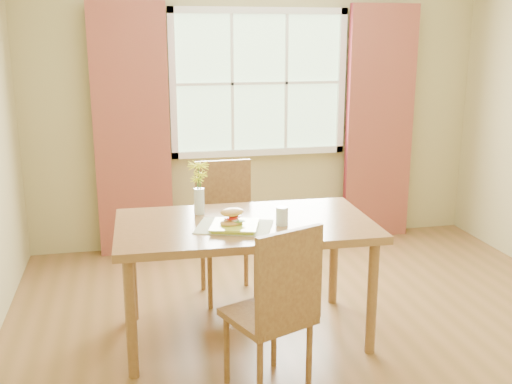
{
  "coord_description": "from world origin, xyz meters",
  "views": [
    {
      "loc": [
        -1.21,
        -3.48,
        1.91
      ],
      "look_at": [
        -0.44,
        -0.01,
        0.98
      ],
      "focal_mm": 42.0,
      "sensor_mm": 36.0,
      "label": 1
    }
  ],
  "objects_px": {
    "chair_near": "(277,305)",
    "flower_vase": "(199,182)",
    "chair_far": "(226,223)",
    "water_glass": "(282,216)",
    "croissant_sandwich": "(232,217)",
    "dining_table": "(245,234)"
  },
  "relations": [
    {
      "from": "chair_far",
      "to": "water_glass",
      "type": "bearing_deg",
      "value": -76.37
    },
    {
      "from": "chair_near",
      "to": "flower_vase",
      "type": "height_order",
      "value": "flower_vase"
    },
    {
      "from": "dining_table",
      "to": "chair_far",
      "type": "xyz_separation_m",
      "value": [
        -0.0,
        0.71,
        -0.14
      ]
    },
    {
      "from": "chair_far",
      "to": "flower_vase",
      "type": "height_order",
      "value": "flower_vase"
    },
    {
      "from": "chair_near",
      "to": "croissant_sandwich",
      "type": "relative_size",
      "value": 5.78
    },
    {
      "from": "dining_table",
      "to": "chair_far",
      "type": "bearing_deg",
      "value": 91.5
    },
    {
      "from": "dining_table",
      "to": "chair_near",
      "type": "bearing_deg",
      "value": -86.03
    },
    {
      "from": "dining_table",
      "to": "flower_vase",
      "type": "distance_m",
      "value": 0.46
    },
    {
      "from": "chair_near",
      "to": "croissant_sandwich",
      "type": "height_order",
      "value": "chair_near"
    },
    {
      "from": "water_glass",
      "to": "flower_vase",
      "type": "height_order",
      "value": "flower_vase"
    },
    {
      "from": "water_glass",
      "to": "flower_vase",
      "type": "xyz_separation_m",
      "value": [
        -0.47,
        0.35,
        0.16
      ]
    },
    {
      "from": "croissant_sandwich",
      "to": "chair_near",
      "type": "bearing_deg",
      "value": -90.07
    },
    {
      "from": "chair_far",
      "to": "croissant_sandwich",
      "type": "relative_size",
      "value": 6.01
    },
    {
      "from": "dining_table",
      "to": "croissant_sandwich",
      "type": "distance_m",
      "value": 0.22
    },
    {
      "from": "croissant_sandwich",
      "to": "chair_far",
      "type": "bearing_deg",
      "value": 69.73
    },
    {
      "from": "chair_far",
      "to": "flower_vase",
      "type": "bearing_deg",
      "value": -119.49
    },
    {
      "from": "croissant_sandwich",
      "to": "flower_vase",
      "type": "bearing_deg",
      "value": 99.67
    },
    {
      "from": "dining_table",
      "to": "croissant_sandwich",
      "type": "relative_size",
      "value": 9.62
    },
    {
      "from": "dining_table",
      "to": "water_glass",
      "type": "relative_size",
      "value": 14.2
    },
    {
      "from": "flower_vase",
      "to": "dining_table",
      "type": "bearing_deg",
      "value": -42.92
    },
    {
      "from": "croissant_sandwich",
      "to": "water_glass",
      "type": "distance_m",
      "value": 0.32
    },
    {
      "from": "water_glass",
      "to": "chair_far",
      "type": "bearing_deg",
      "value": 104.69
    }
  ]
}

